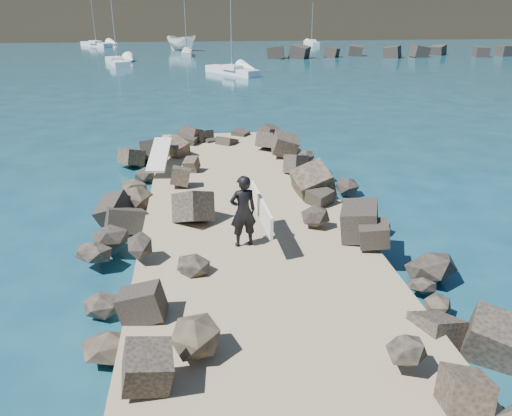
# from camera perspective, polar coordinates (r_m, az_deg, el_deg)

# --- Properties ---
(ground) EXTENTS (800.00, 800.00, 0.00)m
(ground) POSITION_cam_1_polar(r_m,az_deg,el_deg) (14.22, -0.50, -4.11)
(ground) COLOR #0F384C
(ground) RESTS_ON ground
(jetty) EXTENTS (6.00, 26.00, 0.60)m
(jetty) POSITION_cam_1_polar(r_m,az_deg,el_deg) (12.32, 0.58, -6.92)
(jetty) COLOR #8C7759
(jetty) RESTS_ON ground
(riprap_left) EXTENTS (2.60, 22.00, 1.00)m
(riprap_left) POSITION_cam_1_polar(r_m,az_deg,el_deg) (12.66, -12.92, -5.65)
(riprap_left) COLOR black
(riprap_left) RESTS_ON ground
(riprap_right) EXTENTS (2.60, 22.00, 1.00)m
(riprap_right) POSITION_cam_1_polar(r_m,az_deg,el_deg) (13.31, 12.79, -4.22)
(riprap_right) COLOR black
(riprap_right) RESTS_ON ground
(breakwater_secondary) EXTENTS (52.00, 4.00, 1.20)m
(breakwater_secondary) POSITION_cam_1_polar(r_m,az_deg,el_deg) (77.08, 22.09, 16.27)
(breakwater_secondary) COLOR black
(breakwater_secondary) RESTS_ON ground
(surfboard_resting) EXTENTS (0.87, 2.70, 0.09)m
(surfboard_resting) POSITION_cam_1_polar(r_m,az_deg,el_deg) (19.05, -10.96, 5.72)
(surfboard_resting) COLOR silver
(surfboard_resting) RESTS_ON riprap_left
(boat_imported) EXTENTS (5.67, 5.97, 2.31)m
(boat_imported) POSITION_cam_1_polar(r_m,az_deg,el_deg) (81.40, -8.48, 18.18)
(boat_imported) COLOR white
(boat_imported) RESTS_ON ground
(surfer_with_board) EXTENTS (0.96, 2.31, 1.87)m
(surfer_with_board) POSITION_cam_1_polar(r_m,az_deg,el_deg) (12.42, -1.19, -0.32)
(surfer_with_board) COLOR black
(surfer_with_board) RESTS_ON jetty
(sailboat_c) EXTENTS (5.15, 6.87, 8.60)m
(sailboat_c) POSITION_cam_1_polar(r_m,az_deg,el_deg) (51.59, -2.76, 15.40)
(sailboat_c) COLOR silver
(sailboat_c) RESTS_ON ground
(sailboat_d) EXTENTS (1.63, 5.87, 7.13)m
(sailboat_d) POSITION_cam_1_polar(r_m,az_deg,el_deg) (92.86, 6.37, 18.22)
(sailboat_d) COLOR silver
(sailboat_d) RESTS_ON ground
(sailboat_b) EXTENTS (1.40, 5.86, 7.17)m
(sailboat_b) POSITION_cam_1_polar(r_m,az_deg,el_deg) (72.33, -7.91, 17.12)
(sailboat_b) COLOR silver
(sailboat_b) RESTS_ON ground
(sailboat_a) EXTENTS (3.80, 7.76, 9.11)m
(sailboat_a) POSITION_cam_1_polar(r_m,az_deg,el_deg) (62.38, -15.58, 15.80)
(sailboat_a) COLOR silver
(sailboat_a) RESTS_ON ground
(sailboat_e) EXTENTS (6.20, 7.14, 9.31)m
(sailboat_e) POSITION_cam_1_polar(r_m,az_deg,el_deg) (93.60, -17.81, 17.39)
(sailboat_e) COLOR silver
(sailboat_e) RESTS_ON ground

